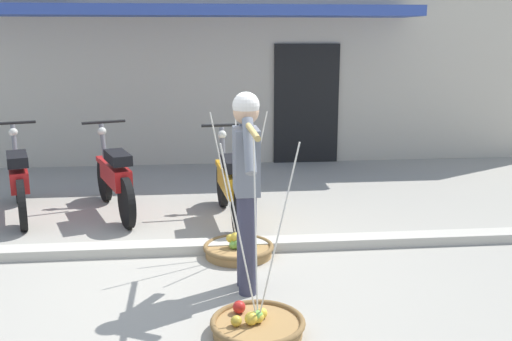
# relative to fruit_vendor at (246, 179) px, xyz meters

# --- Properties ---
(ground_plane) EXTENTS (90.00, 90.00, 0.00)m
(ground_plane) POSITION_rel_fruit_vendor_xyz_m (-0.46, 0.25, -0.98)
(ground_plane) COLOR #9E998C
(sidewalk_curb) EXTENTS (20.00, 0.24, 0.10)m
(sidewalk_curb) POSITION_rel_fruit_vendor_xyz_m (-0.46, 0.95, -0.93)
(sidewalk_curb) COLOR #BAB4A5
(sidewalk_curb) RESTS_ON ground
(fruit_vendor) EXTENTS (0.22, 1.58, 1.70)m
(fruit_vendor) POSITION_rel_fruit_vendor_xyz_m (0.00, 0.00, 0.00)
(fruit_vendor) COLOR #38384C
(fruit_vendor) RESTS_ON ground
(fruit_basket_left_side) EXTENTS (0.70, 0.70, 1.45)m
(fruit_basket_left_side) POSITION_rel_fruit_vendor_xyz_m (-0.01, 0.79, -0.90)
(fruit_basket_left_side) COLOR #9E7542
(fruit_basket_left_side) RESTS_ON ground
(fruit_basket_right_side) EXTENTS (0.70, 0.70, 1.45)m
(fruit_basket_right_side) POSITION_rel_fruit_vendor_xyz_m (0.01, -0.79, -0.90)
(fruit_basket_right_side) COLOR #9E7542
(fruit_basket_right_side) RESTS_ON ground
(motorcycle_nearest_shop) EXTENTS (0.71, 1.76, 1.09)m
(motorcycle_nearest_shop) POSITION_rel_fruit_vendor_xyz_m (-2.53, 2.38, -0.52)
(motorcycle_nearest_shop) COLOR black
(motorcycle_nearest_shop) RESTS_ON ground
(motorcycle_second_in_row) EXTENTS (0.75, 1.74, 1.09)m
(motorcycle_second_in_row) POSITION_rel_fruit_vendor_xyz_m (-1.40, 2.35, -0.52)
(motorcycle_second_in_row) COLOR black
(motorcycle_second_in_row) RESTS_ON ground
(motorcycle_third_in_row) EXTENTS (0.54, 1.82, 1.09)m
(motorcycle_third_in_row) POSITION_rel_fruit_vendor_xyz_m (-0.02, 1.90, -0.52)
(motorcycle_third_in_row) COLOR black
(motorcycle_third_in_row) RESTS_ON ground
(storefront_building) EXTENTS (13.00, 6.00, 4.20)m
(storefront_building) POSITION_rel_fruit_vendor_xyz_m (-0.49, 7.60, 1.12)
(storefront_building) COLOR beige
(storefront_building) RESTS_ON ground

